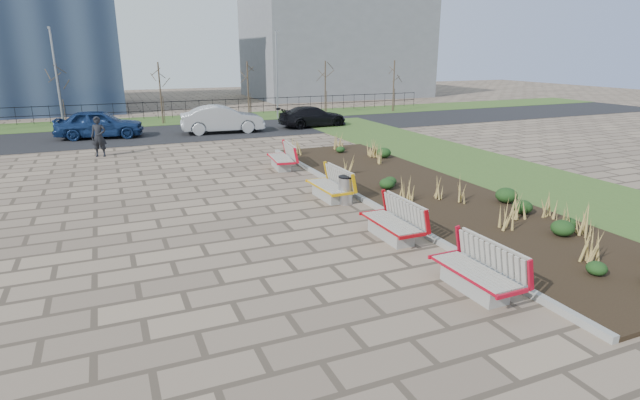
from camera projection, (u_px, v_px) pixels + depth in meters
name	position (u px, v px, depth m)	size (l,w,h in m)	color
ground	(311.00, 287.00, 10.44)	(120.00, 120.00, 0.00)	#816D58
planting_bed	(424.00, 193.00, 17.19)	(4.50, 18.00, 0.10)	black
planting_curb	(364.00, 200.00, 16.30)	(0.16, 18.00, 0.15)	gray
grass_verge_near	(528.00, 180.00, 18.99)	(5.00, 38.00, 0.04)	#33511E
grass_verge_far	(161.00, 121.00, 35.09)	(80.00, 5.00, 0.04)	#33511E
road	(172.00, 133.00, 29.81)	(80.00, 7.00, 0.02)	black
bench_a	(475.00, 269.00, 10.12)	(0.90, 2.10, 1.00)	#B10B21
bench_b	(391.00, 220.00, 13.01)	(0.90, 2.10, 1.00)	#AB0B13
bench_c	(329.00, 184.00, 16.52)	(0.90, 2.10, 1.00)	#E7A80C
bench_d	(281.00, 157.00, 20.83)	(0.90, 2.10, 1.00)	red
litter_bin	(346.00, 190.00, 16.01)	(0.47, 0.47, 0.89)	#B2B2B7
pedestrian	(99.00, 137.00, 23.09)	(0.68, 0.45, 1.86)	black
car_blue	(99.00, 124.00, 28.02)	(1.87, 4.66, 1.59)	navy
car_silver	(222.00, 119.00, 29.84)	(1.70, 4.87, 1.60)	#9B9EA3
car_black	(313.00, 116.00, 32.26)	(1.82, 4.49, 1.30)	black
tree_b	(60.00, 96.00, 30.93)	(1.40, 1.40, 4.00)	#4C3D2D
tree_c	(161.00, 93.00, 33.19)	(1.40, 1.40, 4.00)	#4C3D2D
tree_d	(248.00, 91.00, 35.45)	(1.40, 1.40, 4.00)	#4C3D2D
tree_e	(325.00, 88.00, 37.72)	(1.40, 1.40, 4.00)	#4C3D2D
tree_f	(394.00, 86.00, 39.98)	(1.40, 1.40, 4.00)	#4C3D2D
lamp_west	(57.00, 80.00, 30.20)	(0.24, 0.60, 6.00)	gray
lamp_east	(277.00, 76.00, 35.48)	(0.24, 0.60, 6.00)	gray
railing_fence	(158.00, 110.00, 36.23)	(44.00, 0.10, 1.20)	black
building_grey	(335.00, 48.00, 53.54)	(18.00, 12.00, 10.00)	slate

